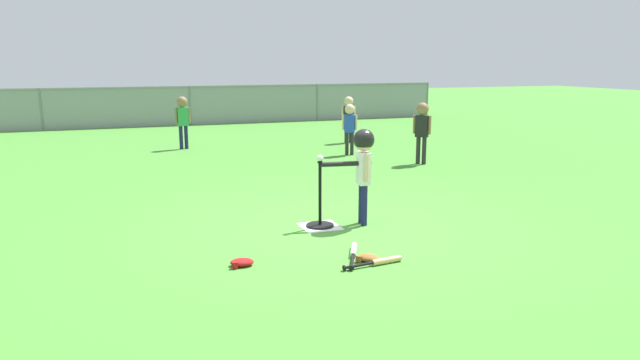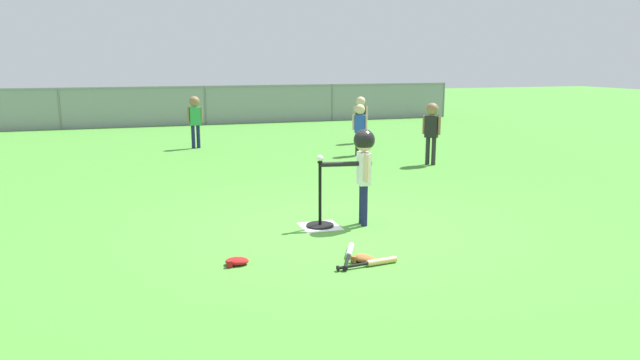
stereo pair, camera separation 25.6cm
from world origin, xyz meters
name	(u,v)px [view 2 (the right image)]	position (x,y,z in m)	size (l,w,h in m)	color
ground_plane	(336,229)	(0.00, 0.00, 0.00)	(60.00, 60.00, 0.00)	#478C33
home_plate	(320,226)	(-0.14, 0.17, 0.00)	(0.44, 0.44, 0.01)	white
batting_tee	(320,216)	(-0.14, 0.17, 0.13)	(0.32, 0.32, 0.77)	black
baseball_on_tee	(320,158)	(-0.14, 0.17, 0.80)	(0.07, 0.07, 0.07)	white
batter_child	(363,157)	(0.36, 0.09, 0.80)	(0.63, 0.32, 1.12)	#191E4C
fielder_deep_right	(360,123)	(2.23, 4.89, 0.66)	(0.28, 0.20, 1.03)	#262626
fielder_deep_left	(361,113)	(2.92, 6.57, 0.69)	(0.29, 0.21, 1.07)	#262626
fielder_deep_center	(195,115)	(-0.82, 6.89, 0.73)	(0.33, 0.22, 1.13)	#191E4C
fielder_near_right	(432,125)	(3.06, 3.45, 0.73)	(0.26, 0.25, 1.14)	#262626
spare_bat_silver	(349,253)	(-0.18, -0.91, 0.03)	(0.35, 0.66, 0.06)	silver
spare_bat_wood	(375,262)	(-0.05, -1.25, 0.03)	(0.62, 0.12, 0.06)	#DBB266
glove_by_plate	(237,261)	(-1.29, -0.83, 0.04)	(0.25, 0.20, 0.07)	#B21919
glove_near_bats	(363,258)	(-0.12, -1.12, 0.04)	(0.27, 0.27, 0.07)	brown
outfield_fence	(205,104)	(0.00, 11.70, 0.62)	(16.06, 0.06, 1.15)	slate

